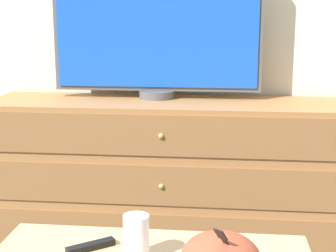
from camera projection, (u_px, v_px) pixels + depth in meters
ground_plane at (168, 218)px, 2.81m from camera, size 12.00×12.00×0.00m
dresser at (167, 171)px, 2.49m from camera, size 1.70×0.46×0.69m
tv at (157, 28)px, 2.44m from camera, size 1.00×0.17×0.66m
drink_cup at (136, 240)px, 1.31m from camera, size 0.07×0.07×0.12m
remote_control at (91, 246)px, 1.37m from camera, size 0.12×0.10×0.02m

